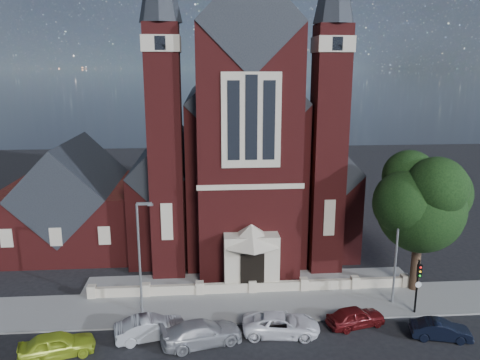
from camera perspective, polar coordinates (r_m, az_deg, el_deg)
The scene contains 16 objects.
ground at distance 44.51m, azimuth 0.36°, elevation -8.62°, with size 120.00×120.00×0.00m, color black.
pavement_strip at distance 35.04m, azimuth 1.85°, elevation -15.06°, with size 60.00×5.00×0.12m, color gray.
forecourt_paving at distance 38.58m, azimuth 1.19°, elevation -12.24°, with size 26.00×3.00×0.14m, color gray.
forecourt_wall at distance 36.80m, azimuth 1.50°, elevation -13.58°, with size 24.00×0.40×0.90m, color #BCB095.
church at distance 49.90m, azimuth -0.39°, elevation 3.59°, with size 20.01×34.90×29.20m.
parish_hall at distance 47.57m, azimuth -19.56°, elevation -2.85°, with size 12.00×12.20×10.24m.
street_tree at distance 36.95m, azimuth 21.55°, elevation -2.83°, with size 6.40×6.60×10.70m.
street_lamp_left at distance 32.75m, azimuth -12.04°, elevation -8.58°, with size 1.16×0.22×8.09m.
street_lamp_right at distance 35.17m, azimuth 18.72°, elevation -7.45°, with size 1.16×0.22×8.09m.
traffic_signal at distance 34.97m, azimuth 20.88°, elevation -11.33°, with size 0.28×0.42×4.00m.
car_lime_van at distance 31.37m, azimuth -21.41°, elevation -18.18°, with size 1.75×4.36×1.49m, color #9FB724.
car_silver_a at distance 31.51m, azimuth -10.84°, elevation -17.29°, with size 1.55×4.45×1.47m, color #A0A3A7.
car_silver_b at distance 30.59m, azimuth -4.66°, elevation -18.08°, with size 2.07×5.10×1.48m, color #93949A.
car_white_suv at distance 31.56m, azimuth 5.04°, elevation -17.12°, with size 2.29×4.97×1.38m, color white.
car_dark_red at distance 33.21m, azimuth 13.91°, elevation -15.87°, with size 1.59×3.95×1.35m, color #570E10.
car_navy at distance 33.53m, azimuth 23.27°, elevation -16.45°, with size 1.29×3.69×1.22m, color black.
Camera 1 is at (-3.48, -26.11, 16.70)m, focal length 35.00 mm.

